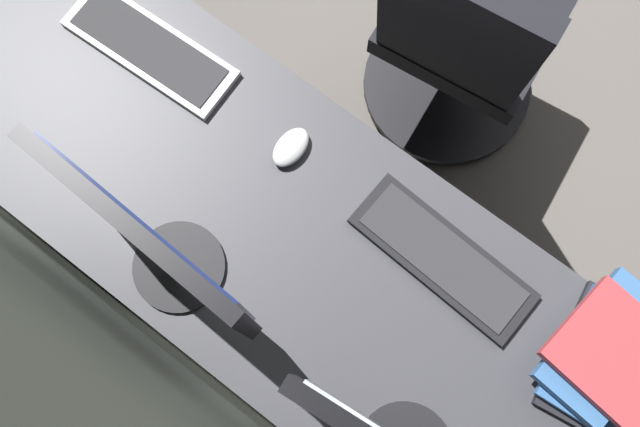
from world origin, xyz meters
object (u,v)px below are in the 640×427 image
Objects in this scene: drawer_pedestal at (180,194)px; book_stack_near at (608,355)px; keyboard_main at (443,258)px; mouse_main at (291,147)px; office_chair at (461,44)px; keyboard_spare at (150,48)px; monitor_primary at (153,244)px.

drawer_pedestal is 1.16m from book_stack_near.
mouse_main is (0.41, 0.00, 0.01)m from keyboard_main.
office_chair is at bearing -115.65° from drawer_pedestal.
keyboard_main is 1.30× the size of book_stack_near.
keyboard_spare is 0.85m from office_chair.
drawer_pedestal is 1.47× the size of monitor_primary.
office_chair reaches higher than keyboard_spare.
book_stack_near is at bearing 140.01° from office_chair.
mouse_main is (-0.41, -0.00, 0.01)m from keyboard_spare.
drawer_pedestal is at bearing 16.46° from keyboard_main.
drawer_pedestal is 1.63× the size of keyboard_spare.
office_chair is (-0.53, -0.60, -0.28)m from keyboard_spare.
keyboard_main is 0.72m from office_chair.
book_stack_near is (-0.79, -0.03, 0.04)m from mouse_main.
office_chair reaches higher than keyboard_main.
book_stack_near is (-0.38, -0.03, 0.04)m from keyboard_main.
monitor_primary is 0.43m from mouse_main.
drawer_pedestal is at bearing 12.13° from book_stack_near.
mouse_main is (-0.26, -0.20, 0.40)m from drawer_pedestal.
office_chair is (-0.12, -0.59, -0.29)m from mouse_main.
book_stack_near is (-1.20, -0.03, 0.04)m from keyboard_spare.
book_stack_near is (-1.05, -0.23, 0.44)m from drawer_pedestal.
book_stack_near is 0.94m from office_chair.
office_chair is at bearing -99.00° from monitor_primary.
book_stack_near reaches higher than keyboard_spare.
monitor_primary reaches higher than book_stack_near.
drawer_pedestal is 0.88m from office_chair.
mouse_main is 0.67m from office_chair.
office_chair is at bearing -101.57° from mouse_main.
monitor_primary is 0.62m from keyboard_main.
keyboard_main is at bearing -179.78° from mouse_main.
office_chair is at bearing -131.70° from keyboard_spare.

